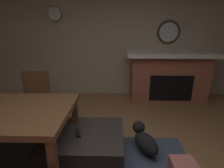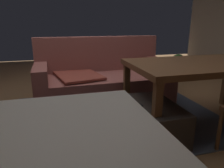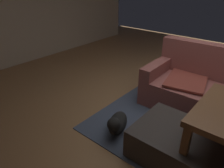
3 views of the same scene
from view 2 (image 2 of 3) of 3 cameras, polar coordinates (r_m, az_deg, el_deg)
name	(u,v)px [view 2 (image 2 of 3)]	position (r m, az deg, el deg)	size (l,w,h in m)	color
floor	(88,114)	(2.85, -6.47, -7.97)	(9.17, 9.17, 0.00)	olive
area_rug	(115,116)	(2.75, 0.87, -8.65)	(2.60, 2.00, 0.01)	#3D475B
couch	(102,80)	(3.22, -2.62, 1.19)	(1.97, 0.96, 0.96)	#8C4C47
ottoman_coffee_table	(131,123)	(2.19, 5.07, -10.48)	(0.96, 0.77, 0.36)	#2D2826
tv_remote	(136,104)	(2.15, 6.40, -5.40)	(0.05, 0.16, 0.02)	black
dining_table	(203,69)	(2.59, 23.31, 3.80)	(1.64, 0.94, 0.74)	brown
potted_plant	(178,64)	(4.93, 17.40, 5.19)	(0.32, 0.32, 0.50)	#474C51
small_dog	(53,140)	(1.96, -15.63, -14.47)	(0.37, 0.50, 0.31)	black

